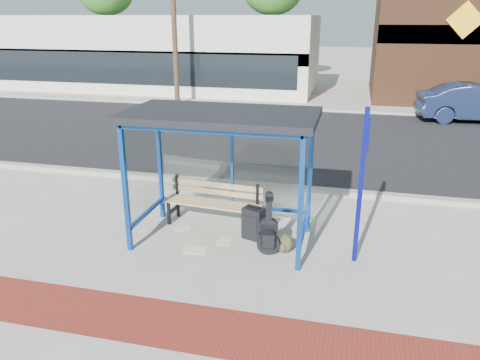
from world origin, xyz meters
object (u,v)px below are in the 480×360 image
(parked_car, at_px, (478,103))
(guitar_bag, at_px, (268,233))
(bench, at_px, (214,201))
(suitcase, at_px, (253,224))
(backpack, at_px, (285,244))

(parked_car, bearing_deg, guitar_bag, 149.38)
(guitar_bag, xyz_separation_m, parked_car, (5.98, 12.70, 0.34))
(bench, height_order, parked_car, parked_car)
(suitcase, distance_m, backpack, 0.77)
(bench, relative_size, guitar_bag, 1.80)
(bench, distance_m, guitar_bag, 1.58)
(bench, xyz_separation_m, suitcase, (0.89, -0.43, -0.20))
(guitar_bag, height_order, suitcase, guitar_bag)
(bench, bearing_deg, guitar_bag, -31.34)
(bench, height_order, suitcase, bench)
(suitcase, xyz_separation_m, parked_car, (6.36, 12.19, 0.43))
(guitar_bag, distance_m, suitcase, 0.64)
(bench, distance_m, backpack, 1.78)
(bench, xyz_separation_m, backpack, (1.55, -0.81, -0.36))
(guitar_bag, distance_m, parked_car, 14.04)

